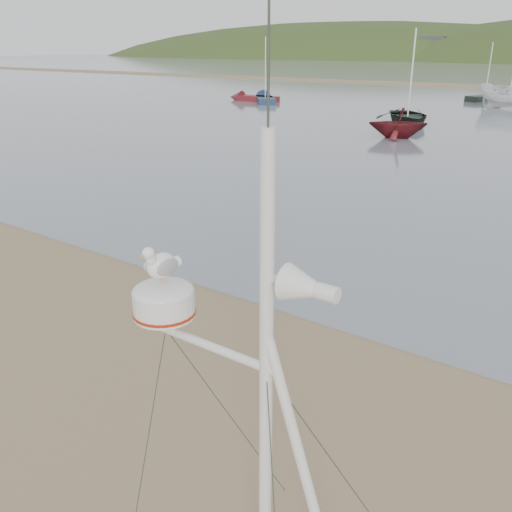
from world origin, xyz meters
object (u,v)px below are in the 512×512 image
Objects in this scene: sailboat_blue_near at (264,98)px; boat_dark at (411,85)px; boat_red at (399,109)px; sailboat_dark_mid at (494,97)px; mast_rig at (256,490)px; dinghy_red_far at (247,98)px.

boat_dark is at bearing -23.93° from sailboat_blue_near.
boat_dark is 1.55× the size of boat_red.
sailboat_dark_mid is 21.69m from sailboat_blue_near.
mast_rig is at bearing -78.76° from sailboat_dark_mid.
dinghy_red_far is at bearing 123.53° from boat_dark.
sailboat_blue_near reaches higher than sailboat_dark_mid.
mast_rig is at bearing -7.49° from boat_red.
boat_dark is 18.22m from sailboat_blue_near.
sailboat_blue_near is (-18.23, 13.25, -1.29)m from boat_red.
sailboat_blue_near reaches higher than boat_dark.
boat_dark is 21.01m from sailboat_dark_mid.
sailboat_blue_near is 1.15× the size of dinghy_red_far.
dinghy_red_far is at bearing -142.70° from sailboat_dark_mid.
boat_dark is at bearing -20.76° from dinghy_red_far.
mast_rig is 54.18m from sailboat_dark_mid.
sailboat_dark_mid is at bearing 37.30° from dinghy_red_far.
boat_dark is 6.21m from boat_red.
dinghy_red_far is (-29.01, 39.08, -0.97)m from mast_rig.
sailboat_dark_mid is at bearing 101.24° from mast_rig.
sailboat_dark_mid is at bearing 155.88° from boat_red.
boat_dark is (-10.96, 32.23, 1.19)m from mast_rig.
mast_rig is 48.68m from dinghy_red_far.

